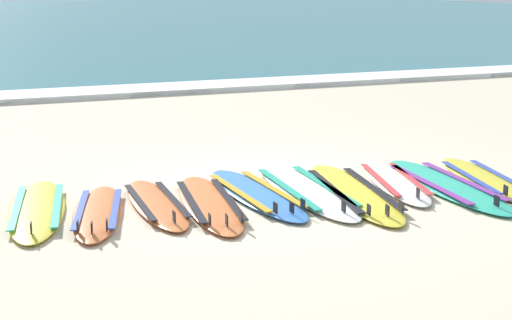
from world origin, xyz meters
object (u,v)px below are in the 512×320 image
(surfboard_2, at_px, (156,203))
(surfboard_8, at_px, (446,185))
(surfboard_0, at_px, (37,209))
(surfboard_7, at_px, (395,182))
(surfboard_1, at_px, (98,212))
(surfboard_3, at_px, (210,203))
(surfboard_4, at_px, (256,194))
(surfboard_6, at_px, (353,192))
(surfboard_9, at_px, (485,179))
(surfboard_5, at_px, (306,190))

(surfboard_2, distance_m, surfboard_8, 3.39)
(surfboard_0, bearing_deg, surfboard_7, -5.39)
(surfboard_1, relative_size, surfboard_7, 0.95)
(surfboard_3, bearing_deg, surfboard_4, 15.47)
(surfboard_6, xyz_separation_m, surfboard_9, (1.75, -0.07, 0.00))
(surfboard_9, bearing_deg, surfboard_6, 177.76)
(surfboard_1, distance_m, surfboard_5, 2.37)
(surfboard_5, height_order, surfboard_9, same)
(surfboard_8, distance_m, surfboard_9, 0.59)
(surfboard_7, bearing_deg, surfboard_0, 174.61)
(surfboard_2, distance_m, surfboard_4, 1.14)
(surfboard_1, distance_m, surfboard_2, 0.64)
(surfboard_6, distance_m, surfboard_8, 1.16)
(surfboard_2, distance_m, surfboard_9, 3.97)
(surfboard_2, bearing_deg, surfboard_4, -1.17)
(surfboard_8, height_order, surfboard_9, same)
(surfboard_2, distance_m, surfboard_6, 2.22)
(surfboard_1, height_order, surfboard_6, same)
(surfboard_2, bearing_deg, surfboard_1, -172.84)
(surfboard_1, bearing_deg, surfboard_6, -5.67)
(surfboard_7, bearing_deg, surfboard_5, 177.10)
(surfboard_1, relative_size, surfboard_3, 0.88)
(surfboard_4, relative_size, surfboard_7, 1.09)
(surfboard_1, height_order, surfboard_4, same)
(surfboard_0, distance_m, surfboard_9, 5.21)
(surfboard_9, bearing_deg, surfboard_5, 171.01)
(surfboard_4, height_order, surfboard_5, same)
(surfboard_6, relative_size, surfboard_8, 1.02)
(surfboard_0, distance_m, surfboard_7, 4.10)
(surfboard_8, bearing_deg, surfboard_3, 174.09)
(surfboard_1, distance_m, surfboard_4, 1.78)
(surfboard_2, distance_m, surfboard_3, 0.57)
(surfboard_0, distance_m, surfboard_6, 3.47)
(surfboard_0, bearing_deg, surfboard_3, -13.92)
(surfboard_2, relative_size, surfboard_8, 0.78)
(surfboard_9, bearing_deg, surfboard_7, 164.81)
(surfboard_2, bearing_deg, surfboard_7, -2.75)
(surfboard_3, xyz_separation_m, surfboard_8, (2.81, -0.29, -0.00))
(surfboard_1, distance_m, surfboard_7, 3.51)
(surfboard_1, height_order, surfboard_8, same)
(surfboard_4, bearing_deg, surfboard_0, 173.44)
(surfboard_0, height_order, surfboard_1, same)
(surfboard_1, bearing_deg, surfboard_4, 1.83)
(surfboard_0, xyz_separation_m, surfboard_8, (4.57, -0.73, -0.00))
(surfboard_3, relative_size, surfboard_8, 0.90)
(surfboard_2, relative_size, surfboard_3, 0.87)
(surfboard_1, bearing_deg, surfboard_7, -0.94)
(surfboard_0, distance_m, surfboard_1, 0.67)
(surfboard_4, height_order, surfboard_8, same)
(surfboard_2, bearing_deg, surfboard_5, -2.65)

